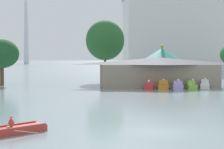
# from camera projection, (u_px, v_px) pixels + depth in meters

# --- Properties ---
(ground_plane) EXTENTS (2000.00, 2000.00, 0.00)m
(ground_plane) POSITION_uv_depth(u_px,v_px,m) (159.00, 131.00, 24.05)
(ground_plane) COLOR gray
(rowboat_with_rower) EXTENTS (3.84, 3.53, 1.19)m
(rowboat_with_rower) POSITION_uv_depth(u_px,v_px,m) (15.00, 130.00, 23.20)
(rowboat_with_rower) COLOR #B7382D
(rowboat_with_rower) RESTS_ON ground
(pedal_boat_red) EXTENTS (1.91, 2.54, 1.55)m
(pedal_boat_red) POSITION_uv_depth(u_px,v_px,m) (149.00, 87.00, 56.20)
(pedal_boat_red) COLOR red
(pedal_boat_red) RESTS_ON ground
(pedal_boat_orange) EXTENTS (2.20, 3.04, 1.66)m
(pedal_boat_orange) POSITION_uv_depth(u_px,v_px,m) (164.00, 85.00, 57.39)
(pedal_boat_orange) COLOR orange
(pedal_boat_orange) RESTS_ON ground
(pedal_boat_lavender) EXTENTS (2.11, 3.06, 1.70)m
(pedal_boat_lavender) POSITION_uv_depth(u_px,v_px,m) (178.00, 86.00, 55.93)
(pedal_boat_lavender) COLOR #B299D8
(pedal_boat_lavender) RESTS_ON ground
(pedal_boat_lime) EXTENTS (1.41, 2.37, 1.71)m
(pedal_boat_lime) POSITION_uv_depth(u_px,v_px,m) (191.00, 86.00, 56.97)
(pedal_boat_lime) COLOR #8CCC3F
(pedal_boat_lime) RESTS_ON ground
(pedal_boat_white) EXTENTS (1.99, 2.57, 1.76)m
(pedal_boat_white) POSITION_uv_depth(u_px,v_px,m) (205.00, 85.00, 57.55)
(pedal_boat_white) COLOR white
(pedal_boat_white) RESTS_ON ground
(boathouse) EXTENTS (20.51, 8.47, 4.93)m
(boathouse) POSITION_uv_depth(u_px,v_px,m) (158.00, 72.00, 61.54)
(boathouse) COLOR gray
(boathouse) RESTS_ON ground
(green_roof_pavilion) EXTENTS (10.23, 10.23, 7.48)m
(green_roof_pavilion) POSITION_uv_depth(u_px,v_px,m) (162.00, 63.00, 72.31)
(green_roof_pavilion) COLOR #993328
(green_roof_pavilion) RESTS_ON ground
(shoreline_tree_tall_left) EXTENTS (6.04, 6.04, 8.14)m
(shoreline_tree_tall_left) POSITION_uv_depth(u_px,v_px,m) (2.00, 54.00, 64.70)
(shoreline_tree_tall_left) COLOR brown
(shoreline_tree_tall_left) RESTS_ON ground
(shoreline_tree_mid) EXTENTS (7.74, 7.74, 12.42)m
(shoreline_tree_mid) POSITION_uv_depth(u_px,v_px,m) (105.00, 40.00, 74.17)
(shoreline_tree_mid) COLOR brown
(shoreline_tree_mid) RESTS_ON ground
(background_building_block) EXTENTS (36.38, 16.70, 25.94)m
(background_building_block) POSITION_uv_depth(u_px,v_px,m) (177.00, 34.00, 125.72)
(background_building_block) COLOR silver
(background_building_block) RESTS_ON ground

